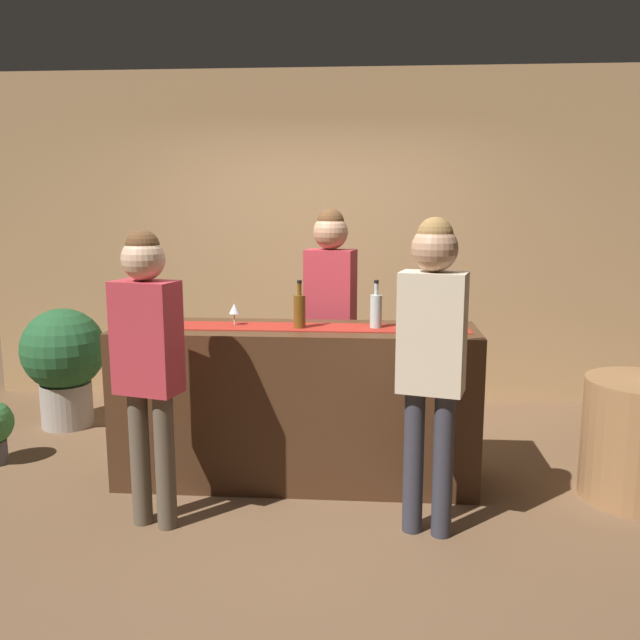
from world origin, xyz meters
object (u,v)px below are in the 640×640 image
at_px(wine_bottle_clear, 376,310).
at_px(wine_bottle_amber, 300,311).
at_px(customer_browsing, 147,349).
at_px(round_side_table, 640,439).
at_px(bartender, 330,302).
at_px(wine_bottle_green, 408,310).
at_px(potted_plant_tall, 64,359).
at_px(customer_sipping, 432,343).
at_px(wine_glass_mid_counter, 433,314).
at_px(wine_glass_near_customer, 234,309).

bearing_deg(wine_bottle_clear, wine_bottle_amber, -174.84).
distance_m(wine_bottle_amber, customer_browsing, 1.00).
bearing_deg(round_side_table, bartender, 160.31).
xyz_separation_m(wine_bottle_green, potted_plant_tall, (-2.66, 0.88, -0.57)).
bearing_deg(customer_sipping, bartender, 130.95).
bearing_deg(bartender, potted_plant_tall, 3.93).
xyz_separation_m(round_side_table, potted_plant_tall, (-4.07, 1.03, 0.18)).
xyz_separation_m(customer_browsing, potted_plant_tall, (-1.23, 1.60, -0.46)).
bearing_deg(wine_glass_mid_counter, wine_bottle_clear, 168.41).
xyz_separation_m(wine_glass_mid_counter, bartender, (-0.66, 0.64, -0.03)).
relative_size(wine_bottle_clear, potted_plant_tall, 0.32).
bearing_deg(customer_sipping, potted_plant_tall, 165.07).
relative_size(wine_bottle_green, bartender, 0.17).
bearing_deg(wine_bottle_green, wine_glass_near_customer, -179.52).
bearing_deg(customer_browsing, customer_sipping, 15.68).
xyz_separation_m(wine_bottle_green, customer_browsing, (-1.42, -0.72, -0.11)).
bearing_deg(customer_browsing, round_side_table, 26.29).
xyz_separation_m(wine_bottle_green, wine_glass_near_customer, (-1.09, -0.01, -0.01)).
height_order(wine_bottle_green, wine_bottle_amber, same).
relative_size(wine_bottle_amber, bartender, 0.17).
height_order(wine_glass_near_customer, customer_browsing, customer_browsing).
bearing_deg(wine_glass_near_customer, potted_plant_tall, 150.37).
height_order(wine_bottle_amber, wine_glass_near_customer, wine_bottle_amber).
bearing_deg(bartender, wine_glass_near_customer, 56.65).
bearing_deg(wine_bottle_amber, wine_glass_near_customer, 171.60).
xyz_separation_m(wine_glass_near_customer, round_side_table, (2.50, -0.14, -0.75)).
height_order(wine_bottle_amber, customer_sipping, customer_sipping).
distance_m(round_side_table, potted_plant_tall, 4.20).
relative_size(wine_bottle_green, customer_browsing, 0.18).
height_order(wine_bottle_amber, customer_browsing, customer_browsing).
xyz_separation_m(wine_bottle_clear, round_side_table, (1.61, -0.12, -0.75)).
xyz_separation_m(wine_glass_near_customer, customer_browsing, (-0.33, -0.71, -0.10)).
bearing_deg(wine_bottle_clear, wine_glass_mid_counter, -11.59).
distance_m(customer_sipping, potted_plant_tall, 3.21).
xyz_separation_m(wine_bottle_amber, customer_sipping, (0.76, -0.62, -0.06)).
bearing_deg(wine_bottle_clear, potted_plant_tall, 159.70).
xyz_separation_m(wine_bottle_clear, wine_glass_near_customer, (-0.89, 0.02, -0.01)).
bearing_deg(round_side_table, potted_plant_tall, 165.82).
distance_m(wine_bottle_amber, wine_glass_near_customer, 0.43).
bearing_deg(wine_glass_mid_counter, wine_bottle_amber, 178.02).
bearing_deg(potted_plant_tall, wine_glass_mid_counter, -19.27).
height_order(wine_bottle_green, round_side_table, wine_bottle_green).
bearing_deg(bartender, wine_bottle_clear, 131.97).
height_order(wine_bottle_green, wine_glass_near_customer, wine_bottle_green).
bearing_deg(wine_bottle_green, bartender, 133.53).
bearing_deg(wine_glass_mid_counter, round_side_table, -2.10).
xyz_separation_m(wine_bottle_green, customer_sipping, (0.09, -0.70, -0.06)).
xyz_separation_m(wine_glass_near_customer, bartender, (0.58, 0.55, -0.03)).
height_order(wine_glass_near_customer, wine_glass_mid_counter, same).
distance_m(wine_glass_near_customer, round_side_table, 2.61).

